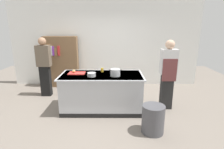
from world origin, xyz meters
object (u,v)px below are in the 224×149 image
Objects in this scene: juice_cup at (102,70)px; person_guest at (44,66)px; mixing_bowl at (91,75)px; onion at (74,71)px; bookshelf at (62,62)px; trash_bin at (153,119)px; stock_pot at (115,73)px; person_chef at (168,73)px.

person_guest is (-1.72, 0.67, -0.04)m from juice_cup.
person_guest reaches higher than juice_cup.
onion is at bearing 150.32° from mixing_bowl.
bookshelf is (-1.24, 1.96, -0.09)m from mixing_bowl.
trash_bin is at bearing -32.65° from onion.
onion is at bearing 168.04° from stock_pot.
mixing_bowl reaches higher than trash_bin.
mixing_bowl is at bearing -174.81° from stock_pot.
trash_bin is at bearing -51.03° from stock_pot.
mixing_bowl is 0.12× the size of bookshelf.
person_guest is at bearing 144.82° from trash_bin.
bookshelf is at bearing 131.76° from trash_bin.
person_guest is at bearing 152.73° from stock_pot.
juice_cup is 1.62m from person_chef.
person_chef is at bearing -29.21° from bookshelf.
stock_pot is 1.30m from person_chef.
trash_bin is (1.05, -1.28, -0.67)m from juice_cup.
person_guest reaches higher than bookshelf.
mixing_bowl is (0.46, -0.26, -0.01)m from onion.
person_guest is 0.90m from bookshelf.
onion is 0.53m from mixing_bowl.
person_chef is (0.56, 1.10, 0.63)m from trash_bin.
bookshelf reaches higher than mixing_bowl.
onion is 1.33m from person_guest.
trash_bin is at bearing 163.54° from person_chef.
mixing_bowl is 1.86m from person_guest.
bookshelf is at bearing 122.19° from mixing_bowl.
trash_bin is (1.28, -0.85, -0.66)m from mixing_bowl.
person_guest is (-3.33, 0.85, -0.00)m from person_chef.
onion is 0.14× the size of trash_bin.
juice_cup is (0.69, 0.17, -0.01)m from onion.
onion is 0.40× the size of mixing_bowl.
stock_pot is at bearing -47.01° from bookshelf.
person_chef reaches higher than stock_pot.
trash_bin is (1.74, -1.11, -0.68)m from onion.
person_chef is at bearing 63.17° from trash_bin.
trash_bin is at bearing 48.50° from person_guest.
juice_cup is at bearing 130.51° from stock_pot.
stock_pot is 0.17× the size of person_guest.
onion is 1.03m from stock_pot.
trash_bin is (0.73, -0.90, -0.70)m from stock_pot.
bookshelf is (0.26, 0.86, -0.06)m from person_guest.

